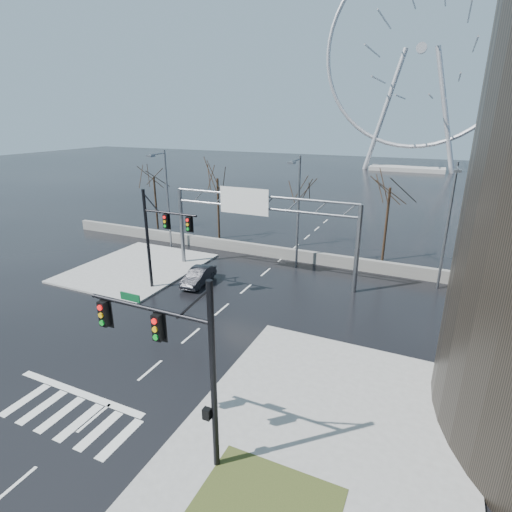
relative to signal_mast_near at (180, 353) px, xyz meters
The scene contains 18 objects.
ground 8.15m from the signal_mast_near, 141.85° to the left, with size 260.00×260.00×0.00m, color black.
sidewalk_right_ext 9.12m from the signal_mast_near, 51.18° to the left, with size 12.00×10.00×0.15m, color gray.
sidewalk_far 23.25m from the signal_mast_near, 135.18° to the left, with size 10.00×12.00×0.15m, color gray.
grass_strip 6.17m from the signal_mast_near, 13.99° to the right, with size 5.00×4.00×0.02m, color #343D19.
barrier_wall 24.96m from the signal_mast_near, 102.07° to the left, with size 52.00×0.50×1.10m, color slate.
signal_mast_near is the anchor object (origin of this frame).
signal_mast_far 17.03m from the signal_mast_near, 130.26° to the left, with size 4.72×0.41×8.00m.
sign_gantry 19.79m from the signal_mast_near, 106.19° to the left, with size 16.36×0.40×7.60m.
streetlight_left 28.07m from the signal_mast_near, 127.67° to the left, with size 0.50×2.55×10.00m.
streetlight_mid 22.44m from the signal_mast_near, 98.05° to the left, with size 0.50×2.55×10.00m.
streetlight_right 23.92m from the signal_mast_near, 68.25° to the left, with size 0.50×2.55×10.00m.
tree_far_left 36.36m from the signal_mast_near, 129.53° to the left, with size 3.50×3.50×7.00m.
tree_left 30.98m from the signal_mast_near, 117.18° to the left, with size 3.75×3.75×7.50m.
tree_center 29.00m from the signal_mast_near, 100.21° to the left, with size 3.25×3.25×6.50m.
tree_right 27.84m from the signal_mast_near, 82.02° to the left, with size 3.90×3.90×7.80m.
tree_far_right 30.45m from the signal_mast_near, 67.07° to the left, with size 3.40×3.40×6.80m.
ferris_wheel 101.29m from the signal_mast_near, 90.08° to the left, with size 45.00×6.00×50.91m.
car 18.36m from the signal_mast_near, 120.83° to the left, with size 1.42×4.08×1.34m, color black.
Camera 1 is at (12.97, -14.41, 13.12)m, focal length 28.00 mm.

